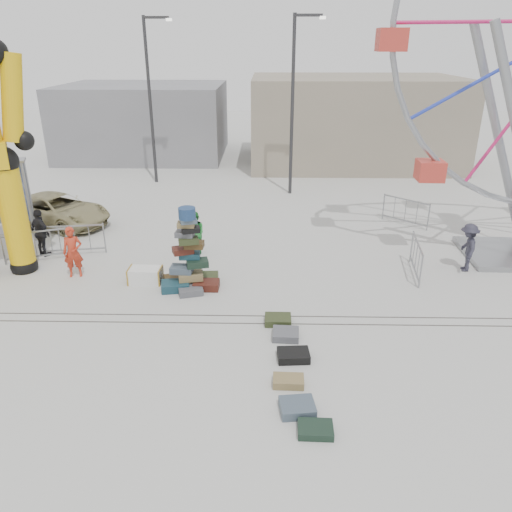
{
  "coord_description": "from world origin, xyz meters",
  "views": [
    {
      "loc": [
        1.82,
        -10.79,
        6.85
      ],
      "look_at": [
        1.56,
        1.77,
        1.44
      ],
      "focal_mm": 35.0,
      "sensor_mm": 36.0,
      "label": 1
    }
  ],
  "objects_px": {
    "barricade_dummy_c": "(75,240)",
    "lamp_post_left": "(151,94)",
    "pedestrian_green": "(195,233)",
    "barricade_wheel_front": "(416,258)",
    "lamp_post_right": "(295,98)",
    "barricade_wheel_back": "(405,212)",
    "pedestrian_black": "(41,233)",
    "pedestrian_grey": "(468,247)",
    "steamer_trunk": "(145,275)",
    "barricade_dummy_b": "(36,246)",
    "pedestrian_red": "(73,252)",
    "parked_suv": "(57,210)",
    "suitcase_tower": "(190,265)"
  },
  "relations": [
    {
      "from": "lamp_post_right",
      "to": "barricade_dummy_b",
      "type": "distance_m",
      "value": 12.95
    },
    {
      "from": "parked_suv",
      "to": "steamer_trunk",
      "type": "bearing_deg",
      "value": -112.73
    },
    {
      "from": "pedestrian_black",
      "to": "pedestrian_grey",
      "type": "height_order",
      "value": "pedestrian_black"
    },
    {
      "from": "lamp_post_right",
      "to": "parked_suv",
      "type": "relative_size",
      "value": 1.8
    },
    {
      "from": "barricade_dummy_c",
      "to": "pedestrian_black",
      "type": "bearing_deg",
      "value": 176.98
    },
    {
      "from": "suitcase_tower",
      "to": "barricade_dummy_c",
      "type": "height_order",
      "value": "suitcase_tower"
    },
    {
      "from": "lamp_post_right",
      "to": "barricade_wheel_back",
      "type": "relative_size",
      "value": 4.0
    },
    {
      "from": "lamp_post_left",
      "to": "steamer_trunk",
      "type": "distance_m",
      "value": 12.89
    },
    {
      "from": "suitcase_tower",
      "to": "pedestrian_black",
      "type": "distance_m",
      "value": 5.89
    },
    {
      "from": "suitcase_tower",
      "to": "parked_suv",
      "type": "height_order",
      "value": "suitcase_tower"
    },
    {
      "from": "steamer_trunk",
      "to": "barricade_wheel_front",
      "type": "bearing_deg",
      "value": 6.74
    },
    {
      "from": "steamer_trunk",
      "to": "barricade_wheel_back",
      "type": "height_order",
      "value": "barricade_wheel_back"
    },
    {
      "from": "lamp_post_right",
      "to": "pedestrian_green",
      "type": "xyz_separation_m",
      "value": [
        -3.71,
        -7.71,
        -3.72
      ]
    },
    {
      "from": "steamer_trunk",
      "to": "suitcase_tower",
      "type": "bearing_deg",
      "value": -8.59
    },
    {
      "from": "lamp_post_left",
      "to": "barricade_wheel_back",
      "type": "xyz_separation_m",
      "value": [
        11.35,
        -6.51,
        -3.93
      ]
    },
    {
      "from": "lamp_post_right",
      "to": "pedestrian_green",
      "type": "height_order",
      "value": "lamp_post_right"
    },
    {
      "from": "steamer_trunk",
      "to": "pedestrian_green",
      "type": "relative_size",
      "value": 0.66
    },
    {
      "from": "lamp_post_right",
      "to": "pedestrian_red",
      "type": "relative_size",
      "value": 4.89
    },
    {
      "from": "lamp_post_left",
      "to": "barricade_wheel_back",
      "type": "bearing_deg",
      "value": -29.84
    },
    {
      "from": "barricade_dummy_c",
      "to": "pedestrian_green",
      "type": "distance_m",
      "value": 4.18
    },
    {
      "from": "barricade_dummy_c",
      "to": "lamp_post_left",
      "type": "bearing_deg",
      "value": 75.51
    },
    {
      "from": "lamp_post_left",
      "to": "pedestrian_green",
      "type": "xyz_separation_m",
      "value": [
        3.29,
        -9.71,
        -3.72
      ]
    },
    {
      "from": "lamp_post_left",
      "to": "barricade_dummy_c",
      "type": "bearing_deg",
      "value": -95.12
    },
    {
      "from": "steamer_trunk",
      "to": "pedestrian_grey",
      "type": "height_order",
      "value": "pedestrian_grey"
    },
    {
      "from": "pedestrian_green",
      "to": "barricade_wheel_front",
      "type": "bearing_deg",
      "value": 36.43
    },
    {
      "from": "steamer_trunk",
      "to": "barricade_dummy_b",
      "type": "distance_m",
      "value": 4.33
    },
    {
      "from": "lamp_post_right",
      "to": "barricade_wheel_back",
      "type": "distance_m",
      "value": 7.4
    },
    {
      "from": "barricade_wheel_front",
      "to": "pedestrian_green",
      "type": "distance_m",
      "value": 7.37
    },
    {
      "from": "lamp_post_right",
      "to": "parked_suv",
      "type": "bearing_deg",
      "value": -153.68
    },
    {
      "from": "barricade_dummy_b",
      "to": "pedestrian_grey",
      "type": "height_order",
      "value": "pedestrian_grey"
    },
    {
      "from": "steamer_trunk",
      "to": "parked_suv",
      "type": "bearing_deg",
      "value": 133.6
    },
    {
      "from": "pedestrian_black",
      "to": "pedestrian_green",
      "type": "bearing_deg",
      "value": -143.15
    },
    {
      "from": "barricade_dummy_c",
      "to": "pedestrian_black",
      "type": "distance_m",
      "value": 1.13
    },
    {
      "from": "parked_suv",
      "to": "lamp_post_right",
      "type": "bearing_deg",
      "value": -38.48
    },
    {
      "from": "pedestrian_grey",
      "to": "parked_suv",
      "type": "height_order",
      "value": "pedestrian_grey"
    },
    {
      "from": "lamp_post_left",
      "to": "barricade_dummy_c",
      "type": "xyz_separation_m",
      "value": [
        -0.88,
        -9.85,
        -3.93
      ]
    },
    {
      "from": "barricade_wheel_front",
      "to": "lamp_post_right",
      "type": "bearing_deg",
      "value": 28.1
    },
    {
      "from": "suitcase_tower",
      "to": "pedestrian_black",
      "type": "relative_size",
      "value": 1.51
    },
    {
      "from": "barricade_dummy_b",
      "to": "lamp_post_right",
      "type": "bearing_deg",
      "value": 22.95
    },
    {
      "from": "steamer_trunk",
      "to": "barricade_dummy_c",
      "type": "distance_m",
      "value": 3.64
    },
    {
      "from": "suitcase_tower",
      "to": "steamer_trunk",
      "type": "distance_m",
      "value": 1.53
    },
    {
      "from": "lamp_post_right",
      "to": "barricade_wheel_front",
      "type": "relative_size",
      "value": 4.0
    },
    {
      "from": "lamp_post_left",
      "to": "barricade_dummy_c",
      "type": "distance_m",
      "value": 10.65
    },
    {
      "from": "lamp_post_left",
      "to": "pedestrian_red",
      "type": "height_order",
      "value": "lamp_post_left"
    },
    {
      "from": "pedestrian_red",
      "to": "parked_suv",
      "type": "relative_size",
      "value": 0.37
    },
    {
      "from": "suitcase_tower",
      "to": "barricade_wheel_back",
      "type": "distance_m",
      "value": 9.76
    },
    {
      "from": "lamp_post_right",
      "to": "pedestrian_black",
      "type": "relative_size",
      "value": 4.78
    },
    {
      "from": "steamer_trunk",
      "to": "pedestrian_black",
      "type": "height_order",
      "value": "pedestrian_black"
    },
    {
      "from": "barricade_dummy_c",
      "to": "pedestrian_grey",
      "type": "relative_size",
      "value": 1.26
    },
    {
      "from": "parked_suv",
      "to": "suitcase_tower",
      "type": "bearing_deg",
      "value": -106.51
    }
  ]
}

